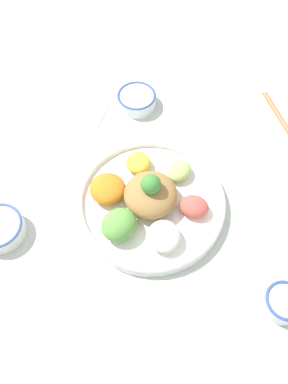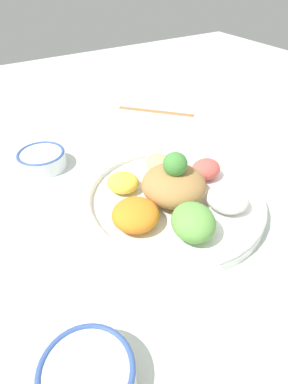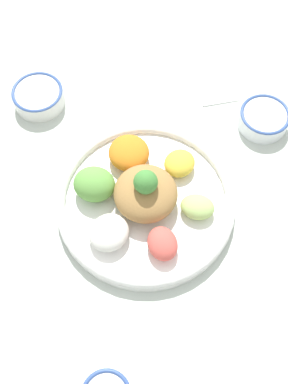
# 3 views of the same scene
# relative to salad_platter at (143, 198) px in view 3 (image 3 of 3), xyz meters

# --- Properties ---
(ground_plane) EXTENTS (2.40, 2.40, 0.00)m
(ground_plane) POSITION_rel_salad_platter_xyz_m (-0.00, -0.02, -0.03)
(ground_plane) COLOR silver
(salad_platter) EXTENTS (0.37, 0.37, 0.13)m
(salad_platter) POSITION_rel_salad_platter_xyz_m (0.00, 0.00, 0.00)
(salad_platter) COLOR white
(salad_platter) RESTS_ON ground_plane
(sauce_bowl_red) EXTENTS (0.12, 0.12, 0.04)m
(sauce_bowl_red) POSITION_rel_salad_platter_xyz_m (-0.28, -0.22, -0.00)
(sauce_bowl_red) COLOR white
(sauce_bowl_red) RESTS_ON ground_plane
(rice_bowl_blue) EXTENTS (0.11, 0.11, 0.04)m
(rice_bowl_blue) POSITION_rel_salad_platter_xyz_m (-0.18, 0.29, -0.01)
(rice_bowl_blue) COLOR white
(rice_bowl_blue) RESTS_ON ground_plane
(serving_spoon_main) EXTENTS (0.05, 0.14, 0.01)m
(serving_spoon_main) POSITION_rel_salad_platter_xyz_m (-0.24, 0.16, -0.03)
(serving_spoon_main) COLOR white
(serving_spoon_main) RESTS_ON ground_plane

